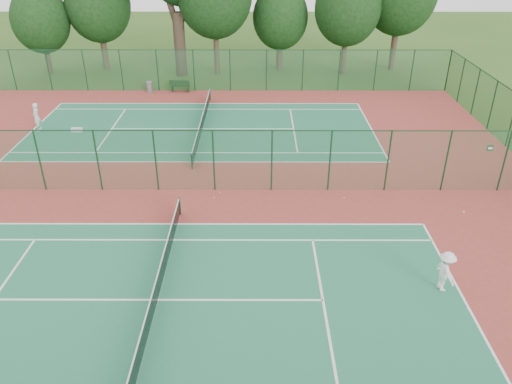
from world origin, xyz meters
TOP-DOWN VIEW (x-y plane):
  - ground at (0.00, 0.00)m, footprint 120.00×120.00m
  - red_pad at (0.00, 0.00)m, footprint 40.00×36.00m
  - court_near at (0.00, -9.00)m, footprint 23.77×10.97m
  - court_far at (0.00, 9.00)m, footprint 23.77×10.97m
  - fence_north at (0.00, 18.00)m, footprint 40.00×0.09m
  - fence_divider at (0.00, 0.00)m, footprint 40.00×0.09m
  - tennis_net_near at (0.00, -9.00)m, footprint 0.10×12.90m
  - tennis_net_far at (0.00, 9.00)m, footprint 0.10×12.90m
  - player_near at (11.21, -8.32)m, footprint 0.88×1.24m
  - player_far at (-11.38, 8.65)m, footprint 0.51×0.75m
  - trash_bin at (-5.33, 17.44)m, footprint 0.52×0.52m
  - bench at (-2.75, 17.52)m, footprint 1.71×0.57m
  - kit_bag at (-8.68, 8.43)m, footprint 0.77×0.34m
  - stray_ball_a at (1.57, -0.92)m, footprint 0.07×0.07m
  - stray_ball_b at (8.44, -0.96)m, footprint 0.08×0.08m
  - stray_ball_c at (1.84, -0.38)m, footprint 0.06×0.06m
  - evergreen_row at (0.50, 24.25)m, footprint 39.00×5.00m

SIDE VIEW (x-z plane):
  - ground at x=0.00m, z-range 0.00..0.00m
  - evergreen_row at x=0.50m, z-range -6.00..6.00m
  - red_pad at x=0.00m, z-range 0.00..0.01m
  - court_near at x=0.00m, z-range 0.01..0.02m
  - court_far at x=0.00m, z-range 0.01..0.02m
  - stray_ball_c at x=1.84m, z-range 0.01..0.07m
  - stray_ball_a at x=1.57m, z-range 0.01..0.08m
  - stray_ball_b at x=8.44m, z-range 0.01..0.09m
  - kit_bag at x=-8.68m, z-range 0.01..0.29m
  - trash_bin at x=-5.33m, z-range 0.01..0.93m
  - tennis_net_near at x=0.00m, z-range 0.06..1.03m
  - tennis_net_far at x=0.00m, z-range 0.06..1.03m
  - bench at x=-2.75m, z-range 0.03..1.07m
  - player_near at x=11.21m, z-range 0.02..1.76m
  - player_far at x=-11.38m, z-range 0.02..1.99m
  - fence_north at x=0.00m, z-range 0.01..3.51m
  - fence_divider at x=0.00m, z-range 0.01..3.51m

